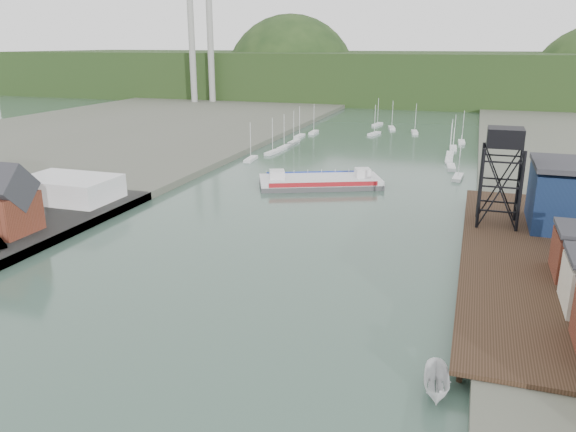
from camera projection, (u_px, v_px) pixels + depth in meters
The scene contains 9 objects.
ground at pixel (108, 391), 52.19m from camera, with size 600.00×600.00×0.00m, color #2F4A3B.
east_pier at pixel (512, 253), 81.33m from camera, with size 14.00×70.00×2.45m.
white_shed at pixel (69, 188), 109.62m from camera, with size 18.00×12.00×4.50m, color silver.
lift_tower at pixel (505, 143), 89.67m from camera, with size 6.50×6.50×16.00m.
marina_sailboats at pixel (373, 144), 177.66m from camera, with size 57.71×92.65×0.90m.
smokestacks at pixel (201, 45), 286.07m from camera, with size 11.20×8.20×60.00m.
distant_hills at pixel (416, 80), 323.66m from camera, with size 500.00×120.00×80.00m.
chain_ferry at pixel (320, 181), 126.69m from camera, with size 29.11×20.64×3.89m.
motorboat at pixel (437, 384), 51.28m from camera, with size 2.36×6.27×2.42m, color silver.
Camera 1 is at (30.09, -37.49, 31.01)m, focal length 35.00 mm.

